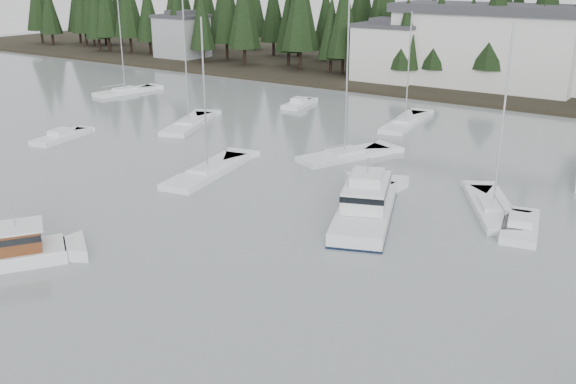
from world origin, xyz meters
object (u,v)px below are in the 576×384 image
sailboat_2 (125,93)px  runabout_1 (520,229)px  sailboat_1 (493,211)px  sailboat_5 (208,173)px  harbor_inn (502,48)px  cabin_cruiser_center (366,207)px  runabout_3 (299,105)px  sailboat_4 (405,124)px  runabout_0 (61,138)px  sailboat_3 (345,157)px  house_far_west (182,35)px  house_west (389,51)px  sailboat_0 (189,125)px

sailboat_2 → runabout_1: size_ratio=2.16×
sailboat_1 → sailboat_5: 22.52m
runabout_1 → sailboat_2: bearing=59.8°
harbor_inn → cabin_cruiser_center: bearing=-82.5°
runabout_1 → sailboat_1: bearing=33.7°
cabin_cruiser_center → sailboat_1: bearing=-70.2°
runabout_1 → runabout_3: size_ratio=0.98×
runabout_3 → sailboat_4: bearing=-104.8°
sailboat_4 → runabout_0: 35.59m
harbor_inn → runabout_0: harbor_inn is taller
cabin_cruiser_center → sailboat_3: bearing=14.2°
sailboat_2 → sailboat_3: (39.67, -10.57, 0.01)m
house_far_west → sailboat_3: 68.32m
sailboat_1 → sailboat_5: bearing=72.8°
cabin_cruiser_center → sailboat_4: bearing=-1.8°
sailboat_5 → sailboat_1: bearing=-88.8°
house_west → sailboat_1: sailboat_1 is taller
harbor_inn → sailboat_1: sailboat_1 is taller
sailboat_3 → runabout_1: size_ratio=2.46×
harbor_inn → runabout_1: harbor_inn is taller
sailboat_0 → sailboat_1: (34.79, -7.21, 0.00)m
sailboat_0 → sailboat_4: sailboat_0 is taller
sailboat_1 → house_west: bearing=4.9°
sailboat_2 → cabin_cruiser_center: bearing=-107.4°
sailboat_0 → house_far_west: bearing=21.8°
house_far_west → cabin_cruiser_center: 81.89m
house_west → cabin_cruiser_center: house_west is taller
runabout_1 → runabout_0: bearing=80.2°
sailboat_0 → runabout_0: sailboat_0 is taller
sailboat_3 → cabin_cruiser_center: bearing=-122.4°
cabin_cruiser_center → sailboat_4: size_ratio=0.94×
sailboat_0 → runabout_0: (-6.60, -11.28, 0.05)m
house_far_west → sailboat_5: (48.74, -49.68, -4.34)m
house_west → runabout_3: bearing=-95.3°
sailboat_0 → harbor_inn: bearing=-49.8°
sailboat_5 → sailboat_2: bearing=47.0°
sailboat_1 → runabout_0: (-41.40, -4.08, 0.05)m
sailboat_0 → runabout_3: 15.81m
cabin_cruiser_center → runabout_0: size_ratio=1.71×
runabout_1 → harbor_inn: bearing=6.5°
sailboat_0 → sailboat_2: (-19.93, 9.28, -0.01)m
house_west → sailboat_2: 37.48m
sailboat_3 → runabout_1: 19.45m
sailboat_4 → runabout_0: sailboat_4 is taller
sailboat_3 → house_far_west: bearing=77.6°
house_west → sailboat_2: bearing=-134.2°
house_far_west → sailboat_0: sailboat_0 is taller
sailboat_3 → harbor_inn: bearing=20.9°
cabin_cruiser_center → runabout_1: (9.37, 3.40, -0.58)m
cabin_cruiser_center → runabout_0: 34.58m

